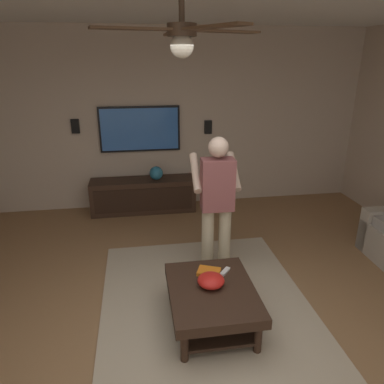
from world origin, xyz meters
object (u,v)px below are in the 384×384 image
(coffee_table, at_px, (212,298))
(remote_white, at_px, (225,271))
(wall_speaker_left, at_px, (208,127))
(media_console, at_px, (143,195))
(tv, at_px, (140,129))
(ceiling_fan, at_px, (183,35))
(book, at_px, (209,272))
(vase_round, at_px, (156,173))
(bowl, at_px, (211,280))
(wall_speaker_right, at_px, (75,126))
(person_standing, at_px, (217,199))

(coffee_table, distance_m, remote_white, 0.32)
(wall_speaker_left, bearing_deg, coffee_table, 169.56)
(media_console, xyz_separation_m, remote_white, (-2.62, -0.74, 0.14))
(coffee_table, height_order, tv, tv)
(ceiling_fan, bearing_deg, remote_white, -49.04)
(book, height_order, wall_speaker_left, wall_speaker_left)
(vase_round, distance_m, wall_speaker_left, 1.16)
(tv, height_order, book, tv)
(bowl, bearing_deg, ceiling_fan, 126.49)
(wall_speaker_right, bearing_deg, ceiling_fan, -158.49)
(remote_white, relative_size, vase_round, 0.68)
(tv, bearing_deg, wall_speaker_left, 90.67)
(bowl, relative_size, remote_white, 1.71)
(media_console, relative_size, remote_white, 11.33)
(media_console, distance_m, ceiling_fan, 3.80)
(coffee_table, bearing_deg, bowl, 3.18)
(tv, bearing_deg, vase_round, 39.42)
(remote_white, bearing_deg, media_console, -123.85)
(book, xyz_separation_m, vase_round, (2.58, 0.35, 0.24))
(media_console, height_order, vase_round, vase_round)
(coffee_table, relative_size, book, 4.55)
(coffee_table, distance_m, person_standing, 1.12)
(person_standing, distance_m, book, 0.85)
(person_standing, relative_size, ceiling_fan, 1.38)
(vase_round, height_order, wall_speaker_left, wall_speaker_left)
(person_standing, bearing_deg, media_console, 23.65)
(remote_white, xyz_separation_m, vase_round, (2.59, 0.52, 0.25))
(tv, xyz_separation_m, vase_round, (-0.27, -0.22, -0.67))
(remote_white, distance_m, book, 0.16)
(media_console, height_order, tv, tv)
(coffee_table, bearing_deg, person_standing, -14.62)
(bowl, xyz_separation_m, book, (0.21, -0.02, -0.04))
(bowl, bearing_deg, media_console, 11.12)
(media_console, distance_m, wall_speaker_left, 1.57)
(person_standing, relative_size, wall_speaker_left, 7.45)
(book, relative_size, wall_speaker_left, 1.00)
(book, bearing_deg, person_standing, -85.67)
(coffee_table, relative_size, wall_speaker_right, 4.55)
(media_console, height_order, wall_speaker_right, wall_speaker_right)
(media_console, distance_m, bowl, 2.88)
(coffee_table, bearing_deg, tv, 10.17)
(person_standing, xyz_separation_m, bowl, (-0.85, 0.24, -0.48))
(tv, bearing_deg, bowl, 10.27)
(wall_speaker_left, distance_m, ceiling_fan, 3.59)
(vase_round, height_order, ceiling_fan, ceiling_fan)
(person_standing, height_order, ceiling_fan, ceiling_fan)
(media_console, height_order, book, media_console)
(wall_speaker_right, bearing_deg, vase_round, -103.06)
(tv, distance_m, book, 3.05)
(media_console, bearing_deg, ceiling_fan, 5.39)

